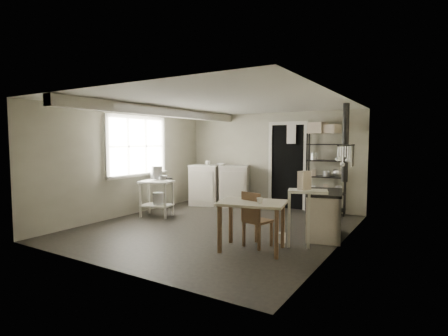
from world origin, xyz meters
The scene contains 31 objects.
floor centered at (0.00, 0.00, 0.00)m, with size 5.00×5.00×0.00m, color black.
ceiling centered at (0.00, 0.00, 2.30)m, with size 5.00×5.00×0.00m, color beige.
wall_back centered at (0.00, 2.50, 1.15)m, with size 4.50×0.02×2.30m, color #A5A18D.
wall_front centered at (0.00, -2.50, 1.15)m, with size 4.50×0.02×2.30m, color #A5A18D.
wall_left centered at (-2.25, 0.00, 1.15)m, with size 0.02×5.00×2.30m, color #A5A18D.
wall_right centered at (2.25, 0.00, 1.15)m, with size 0.02×5.00×2.30m, color #A5A18D.
window centered at (-2.22, 0.20, 1.50)m, with size 0.12×1.76×1.28m, color silver, non-canonical shape.
doorway centered at (0.45, 2.47, 1.00)m, with size 0.96×0.10×2.08m, color silver, non-canonical shape.
ceiling_beam centered at (-1.20, 0.00, 2.20)m, with size 0.18×5.00×0.18m, color silver, non-canonical shape.
wallpaper_panel centered at (2.24, 0.00, 1.15)m, with size 0.01×5.00×2.30m, color beige, non-canonical shape.
utensil_rail centered at (2.19, 0.60, 1.55)m, with size 0.06×1.20×0.44m, color silver, non-canonical shape.
prep_table centered at (-1.61, 0.16, 0.40)m, with size 0.67×0.48×0.76m, color silver, non-canonical shape.
stockpot centered at (-1.68, 0.24, 0.94)m, with size 0.25×0.25×0.27m, color silver.
saucepan centered at (-1.38, 0.12, 0.85)m, with size 0.17×0.17×0.09m, color silver.
bucket centered at (-1.60, 0.18, 0.39)m, with size 0.23×0.23×0.25m, color silver.
base_cabinets centered at (-1.16, 1.99, 0.46)m, with size 1.54×0.66×1.01m, color beige, non-canonical shape.
mixing_bowl centered at (-1.07, 1.92, 0.95)m, with size 0.27×0.27×0.07m, color white.
counter_cup centered at (-1.48, 1.93, 0.97)m, with size 0.13×0.13×0.10m, color white.
shelf_rack centered at (1.42, 2.31, 0.95)m, with size 0.85×0.33×1.79m, color black, non-canonical shape.
shelf_jar centered at (1.15, 2.29, 1.37)m, with size 0.08×0.09×0.19m, color white.
storage_box_a centered at (1.21, 2.29, 2.01)m, with size 0.35×0.31×0.24m, color beige.
storage_box_b centered at (1.54, 2.25, 1.99)m, with size 0.29×0.27×0.19m, color beige.
stove centered at (1.92, 0.42, 0.44)m, with size 0.55×0.99×0.78m, color beige, non-canonical shape.
stovepipe centered at (2.12, 0.89, 1.59)m, with size 0.11×0.11×1.37m, color black, non-canonical shape.
side_ledge centered at (1.88, -0.37, 0.43)m, with size 0.58×0.31×0.89m, color silver, non-canonical shape.
oats_box centered at (1.83, -0.39, 1.01)m, with size 0.11×0.19×0.28m, color beige.
work_table centered at (1.20, -0.87, 0.38)m, with size 0.96×0.67×0.73m, color beige, non-canonical shape.
table_cup centered at (1.37, -0.97, 0.80)m, with size 0.09×0.09×0.08m, color white.
chair centered at (1.19, -0.65, 0.48)m, with size 0.35×0.37×0.86m, color #513722, non-canonical shape.
flour_sack centered at (1.33, 1.97, 0.24)m, with size 0.37×0.31×0.44m, color silver.
floor_crock centered at (1.43, -0.28, 0.07)m, with size 0.13×0.13×0.16m, color white.
Camera 1 is at (3.50, -5.42, 1.63)m, focal length 28.00 mm.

